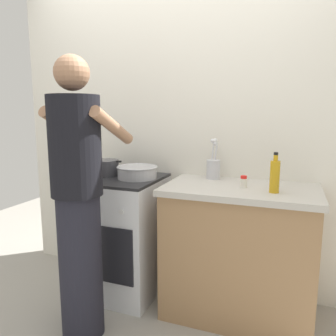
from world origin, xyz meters
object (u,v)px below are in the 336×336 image
(mixing_bowl, at_px, (137,172))
(person, at_px, (78,201))
(oil_bottle, at_px, (275,176))
(utensil_crock, at_px, (213,167))
(stove_range, at_px, (121,234))
(spice_bottle, at_px, (244,182))
(pot, at_px, (105,168))

(mixing_bowl, relative_size, person, 0.18)
(oil_bottle, bearing_deg, utensil_crock, 146.93)
(stove_range, relative_size, oil_bottle, 3.65)
(mixing_bowl, distance_m, person, 0.59)
(spice_bottle, bearing_deg, stove_range, 178.86)
(pot, xyz_separation_m, mixing_bowl, (0.28, -0.02, -0.01))
(pot, relative_size, person, 0.16)
(pot, distance_m, utensil_crock, 0.83)
(mixing_bowl, height_order, spice_bottle, mixing_bowl)
(utensil_crock, relative_size, person, 0.17)
(oil_bottle, xyz_separation_m, person, (-1.08, -0.47, -0.14))
(spice_bottle, xyz_separation_m, person, (-0.89, -0.54, -0.08))
(stove_range, distance_m, utensil_crock, 0.88)
(mixing_bowl, height_order, utensil_crock, utensil_crock)
(mixing_bowl, height_order, person, person)
(mixing_bowl, bearing_deg, spice_bottle, -2.44)
(pot, bearing_deg, mixing_bowl, -3.24)
(pot, bearing_deg, person, -73.99)
(pot, bearing_deg, utensil_crock, 12.02)
(stove_range, bearing_deg, pot, 167.59)
(utensil_crock, bearing_deg, person, -130.20)
(oil_bottle, bearing_deg, stove_range, 175.60)
(stove_range, bearing_deg, spice_bottle, -1.14)
(person, bearing_deg, mixing_bowl, 78.91)
(pot, xyz_separation_m, oil_bottle, (1.25, -0.12, 0.04))
(stove_range, height_order, oil_bottle, oil_bottle)
(pot, distance_m, spice_bottle, 1.06)
(stove_range, distance_m, pot, 0.53)
(spice_bottle, bearing_deg, person, -148.94)
(pot, relative_size, spice_bottle, 3.47)
(stove_range, relative_size, utensil_crock, 3.03)
(utensil_crock, relative_size, spice_bottle, 3.78)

